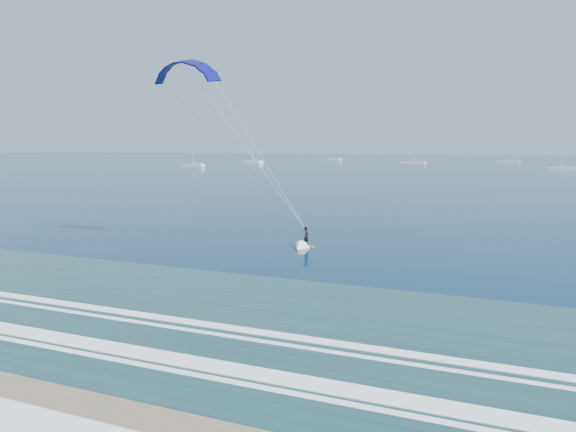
# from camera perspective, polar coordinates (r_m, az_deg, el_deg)

# --- Properties ---
(kitesurfer_rig) EXTENTS (15.01, 4.36, 16.93)m
(kitesurfer_rig) POSITION_cam_1_polar(r_m,az_deg,el_deg) (44.08, -5.14, 8.11)
(kitesurfer_rig) COLOR #BB7F16
(kitesurfer_rig) RESTS_ON ground
(sailboat_0) EXTENTS (9.53, 2.40, 12.85)m
(sailboat_0) POSITION_cam_1_polar(r_m,az_deg,el_deg) (202.72, -10.55, 5.54)
(sailboat_0) COLOR white
(sailboat_0) RESTS_ON ground
(sailboat_1) EXTENTS (7.35, 2.40, 10.29)m
(sailboat_1) POSITION_cam_1_polar(r_m,az_deg,el_deg) (225.72, -3.89, 5.88)
(sailboat_1) COLOR white
(sailboat_1) RESTS_ON ground
(sailboat_2) EXTENTS (10.85, 2.40, 14.33)m
(sailboat_2) POSITION_cam_1_polar(r_m,az_deg,el_deg) (234.51, 13.71, 5.75)
(sailboat_2) COLOR white
(sailboat_2) RESTS_ON ground
(sailboat_3) EXTENTS (8.31, 2.40, 11.59)m
(sailboat_3) POSITION_cam_1_polar(r_m,az_deg,el_deg) (191.17, 28.06, 4.60)
(sailboat_3) COLOR white
(sailboat_3) RESTS_ON ground
(sailboat_4) EXTENTS (9.98, 2.40, 13.40)m
(sailboat_4) POSITION_cam_1_polar(r_m,az_deg,el_deg) (260.40, 23.20, 5.54)
(sailboat_4) COLOR white
(sailboat_4) RESTS_ON ground
(sailboat_7) EXTENTS (8.31, 2.40, 11.23)m
(sailboat_7) POSITION_cam_1_polar(r_m,az_deg,el_deg) (281.63, 5.09, 6.27)
(sailboat_7) COLOR white
(sailboat_7) RESTS_ON ground
(sailboat_8) EXTENTS (10.45, 2.40, 13.87)m
(sailboat_8) POSITION_cam_1_polar(r_m,az_deg,el_deg) (240.46, -3.97, 6.01)
(sailboat_8) COLOR white
(sailboat_8) RESTS_ON ground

